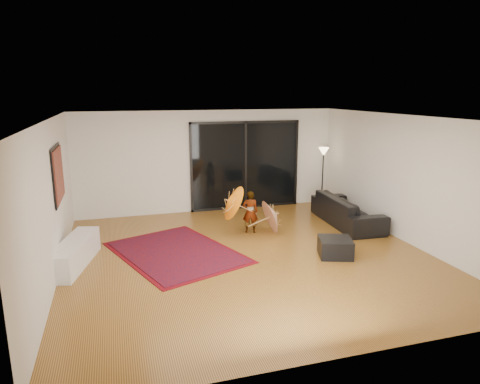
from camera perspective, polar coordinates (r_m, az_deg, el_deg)
name	(u,v)px	position (r m, az deg, el deg)	size (l,w,h in m)	color
floor	(249,256)	(8.56, 1.17, -8.50)	(7.00, 7.00, 0.00)	#A6702D
ceiling	(249,118)	(7.96, 1.26, 9.86)	(7.00, 7.00, 0.00)	white
wall_back	(209,161)	(11.48, -4.11, 4.10)	(7.00, 7.00, 0.00)	silver
wall_front	(342,255)	(5.07, 13.43, -8.18)	(7.00, 7.00, 0.00)	silver
wall_left	(51,203)	(7.86, -23.90, -1.31)	(7.00, 7.00, 0.00)	silver
wall_right	(405,179)	(9.78, 21.15, 1.62)	(7.00, 7.00, 0.00)	silver
sliding_door	(245,165)	(11.72, 0.72, 3.58)	(3.06, 0.07, 2.40)	black
painting	(58,174)	(8.77, -23.07, 2.19)	(0.04, 1.28, 1.08)	black
media_console	(75,253)	(8.60, -21.17, -7.61)	(0.43, 1.74, 0.48)	white
speaker	(76,254)	(8.80, -21.03, -7.76)	(0.26, 0.26, 0.30)	#424244
persian_rug	(176,252)	(8.80, -8.52, -7.96)	(2.88, 3.35, 0.02)	#5C0710
sofa	(347,210)	(10.78, 14.09, -2.37)	(2.34, 0.91, 0.68)	black
ottoman	(335,247)	(8.70, 12.58, -7.20)	(0.63, 0.63, 0.36)	black
floor_lamp	(323,160)	(12.04, 11.04, 4.17)	(0.29, 0.29, 1.67)	black
child	(250,212)	(9.77, 1.36, -2.67)	(0.36, 0.23, 0.98)	#999999
parasol_orange	(227,204)	(9.51, -1.69, -1.60)	(0.53, 0.82, 0.86)	orange
parasol_white	(277,211)	(9.82, 4.97, -2.55)	(0.53, 0.79, 0.88)	beige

